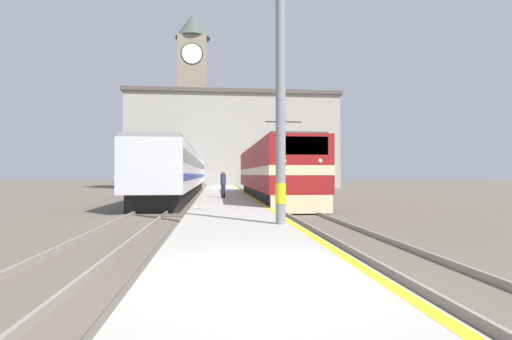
# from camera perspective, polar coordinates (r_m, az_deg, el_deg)

# --- Properties ---
(ground_plane) EXTENTS (200.00, 200.00, 0.00)m
(ground_plane) POSITION_cam_1_polar(r_m,az_deg,el_deg) (35.64, -4.77, -3.53)
(ground_plane) COLOR #60564C
(platform) EXTENTS (3.51, 140.00, 0.35)m
(platform) POSITION_cam_1_polar(r_m,az_deg,el_deg) (30.64, -4.59, -3.68)
(platform) COLOR #ADA89E
(platform) RESTS_ON ground
(rail_track_near) EXTENTS (2.83, 140.00, 0.16)m
(rail_track_near) POSITION_cam_1_polar(r_m,az_deg,el_deg) (30.88, 1.18, -3.92)
(rail_track_near) COLOR #60564C
(rail_track_near) RESTS_ON ground
(rail_track_far) EXTENTS (2.83, 140.00, 0.16)m
(rail_track_far) POSITION_cam_1_polar(r_m,az_deg,el_deg) (30.78, -11.22, -3.92)
(rail_track_far) COLOR #60564C
(rail_track_far) RESTS_ON ground
(locomotive_train) EXTENTS (2.92, 19.54, 4.76)m
(locomotive_train) POSITION_cam_1_polar(r_m,az_deg,el_deg) (27.01, 2.18, -0.34)
(locomotive_train) COLOR black
(locomotive_train) RESTS_ON ground
(passenger_train) EXTENTS (2.92, 39.28, 3.65)m
(passenger_train) POSITION_cam_1_polar(r_m,az_deg,el_deg) (37.44, -10.25, -0.35)
(passenger_train) COLOR black
(passenger_train) RESTS_ON ground
(catenary_mast) EXTENTS (2.17, 0.31, 8.60)m
(catenary_mast) POSITION_cam_1_polar(r_m,az_deg,el_deg) (12.08, 3.75, 12.54)
(catenary_mast) COLOR gray
(catenary_mast) RESTS_ON platform
(person_on_platform) EXTENTS (0.34, 0.34, 1.73)m
(person_on_platform) POSITION_cam_1_polar(r_m,az_deg,el_deg) (25.07, -4.71, -1.88)
(person_on_platform) COLOR #23232D
(person_on_platform) RESTS_ON platform
(clock_tower) EXTENTS (5.81, 5.81, 28.73)m
(clock_tower) POSITION_cam_1_polar(r_m,az_deg,el_deg) (68.57, -9.04, 10.74)
(clock_tower) COLOR gray
(clock_tower) RESTS_ON ground
(station_building) EXTENTS (28.01, 10.23, 12.64)m
(station_building) POSITION_cam_1_polar(r_m,az_deg,el_deg) (55.23, -3.32, 4.08)
(station_building) COLOR #A8A399
(station_building) RESTS_ON ground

